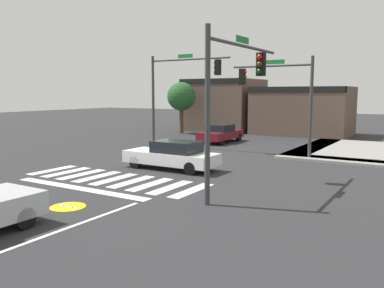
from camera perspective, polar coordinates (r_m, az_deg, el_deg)
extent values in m
plane|color=#2B2B2D|center=(21.46, -2.80, -2.80)|extent=(120.00, 120.00, 0.00)
cube|color=silver|center=(20.83, -19.03, -3.48)|extent=(0.53, 2.68, 0.01)
cube|color=silver|center=(20.09, -17.22, -3.79)|extent=(0.53, 2.68, 0.01)
cube|color=silver|center=(19.36, -15.27, -4.13)|extent=(0.53, 2.68, 0.01)
cube|color=silver|center=(18.67, -13.18, -4.49)|extent=(0.53, 2.68, 0.01)
cube|color=silver|center=(17.99, -10.92, -4.86)|extent=(0.53, 2.68, 0.01)
cube|color=silver|center=(17.35, -8.49, -5.26)|extent=(0.53, 2.68, 0.01)
cube|color=silver|center=(16.75, -5.87, -5.67)|extent=(0.53, 2.68, 0.01)
cube|color=silver|center=(16.18, -3.06, -6.10)|extent=(0.53, 2.68, 0.01)
cube|color=silver|center=(15.65, -0.05, -6.55)|extent=(0.53, 2.68, 0.01)
cube|color=white|center=(16.61, -15.60, -6.01)|extent=(6.80, 0.50, 0.01)
cube|color=white|center=(14.81, -24.19, -8.00)|extent=(0.16, 2.00, 0.01)
cylinder|color=yellow|center=(14.11, -17.06, -8.42)|extent=(1.17, 1.17, 0.01)
cylinder|color=white|center=(14.30, -17.77, -8.22)|extent=(0.19, 0.19, 0.00)
cylinder|color=white|center=(13.92, -16.34, -8.59)|extent=(0.19, 0.19, 0.00)
cube|color=white|center=(14.11, -17.06, -8.40)|extent=(0.53, 0.05, 0.00)
cube|color=gray|center=(23.13, 23.85, -2.49)|extent=(10.00, 1.60, 0.15)
cube|color=gray|center=(28.60, 16.81, -0.43)|extent=(1.60, 10.00, 0.15)
cube|color=gray|center=(27.85, 25.19, -1.01)|extent=(10.00, 10.00, 0.15)
cube|color=brown|center=(41.10, 4.60, 5.52)|extent=(6.64, 6.36, 5.05)
cube|color=black|center=(38.47, 2.59, 8.81)|extent=(6.64, 0.50, 0.50)
cube|color=brown|center=(37.72, 15.30, 4.53)|extent=(8.23, 5.47, 4.25)
cube|color=black|center=(35.27, 14.24, 7.44)|extent=(8.23, 0.50, 0.50)
cylinder|color=#383A3D|center=(28.08, -5.48, 5.89)|extent=(0.18, 0.18, 6.19)
cylinder|color=#383A3D|center=(26.51, -0.40, 11.83)|extent=(5.83, 0.12, 0.12)
cube|color=black|center=(25.43, 3.66, 10.71)|extent=(0.32, 0.32, 0.95)
sphere|color=red|center=(25.53, 3.33, 11.36)|extent=(0.22, 0.22, 0.22)
sphere|color=#4C330C|center=(25.51, 3.32, 10.70)|extent=(0.22, 0.22, 0.22)
sphere|color=#0C3814|center=(25.50, 3.32, 10.04)|extent=(0.22, 0.22, 0.22)
cube|color=#197233|center=(26.69, -0.95, 12.27)|extent=(1.10, 0.03, 0.24)
cylinder|color=#383A3D|center=(13.24, 2.19, 3.86)|extent=(0.18, 0.18, 5.91)
cylinder|color=#383A3D|center=(15.95, 7.56, 13.44)|extent=(0.12, 5.88, 0.12)
cube|color=black|center=(17.34, 9.69, 10.99)|extent=(0.32, 0.32, 0.95)
sphere|color=red|center=(17.21, 9.49, 12.01)|extent=(0.22, 0.22, 0.22)
sphere|color=#4C330C|center=(17.18, 9.47, 11.03)|extent=(0.22, 0.22, 0.22)
sphere|color=#0C3814|center=(17.17, 9.45, 10.04)|extent=(0.22, 0.22, 0.22)
cube|color=#197233|center=(15.71, 7.12, 14.35)|extent=(0.03, 1.10, 0.24)
cylinder|color=#383A3D|center=(23.36, 16.38, 4.81)|extent=(0.18, 0.18, 5.73)
cylinder|color=#383A3D|center=(24.12, 11.08, 10.72)|extent=(4.72, 0.12, 0.12)
cube|color=black|center=(24.78, 7.09, 9.37)|extent=(0.32, 0.32, 0.95)
sphere|color=red|center=(24.72, 7.47, 10.06)|extent=(0.22, 0.22, 0.22)
sphere|color=#4C330C|center=(24.71, 7.45, 9.37)|extent=(0.22, 0.22, 0.22)
sphere|color=#0C3814|center=(24.70, 7.44, 8.69)|extent=(0.22, 0.22, 0.22)
cube|color=#197233|center=(24.05, 11.63, 11.25)|extent=(1.10, 0.03, 0.24)
cylinder|color=black|center=(12.21, -22.50, -9.62)|extent=(0.22, 0.61, 0.61)
cube|color=maroon|center=(30.66, 4.06, 1.31)|extent=(1.82, 4.38, 0.57)
cube|color=black|center=(30.50, 3.96, 2.29)|extent=(1.60, 1.95, 0.51)
cylinder|color=black|center=(29.01, 4.11, 0.48)|extent=(0.22, 0.67, 0.67)
cylinder|color=black|center=(29.78, 1.37, 0.67)|extent=(0.22, 0.67, 0.67)
cylinder|color=black|center=(31.67, 6.59, 1.02)|extent=(0.22, 0.67, 0.67)
cylinder|color=black|center=(32.37, 4.02, 1.18)|extent=(0.22, 0.67, 0.67)
cube|color=white|center=(19.92, -3.01, -1.94)|extent=(4.74, 1.74, 0.58)
cube|color=black|center=(19.64, -2.19, -0.38)|extent=(2.16, 1.53, 0.56)
cylinder|color=black|center=(20.32, -7.97, -2.56)|extent=(0.61, 0.22, 0.61)
cylinder|color=black|center=(21.50, -5.41, -1.99)|extent=(0.61, 0.22, 0.61)
cylinder|color=black|center=(18.47, -0.21, -3.47)|extent=(0.61, 0.22, 0.61)
cylinder|color=black|center=(19.75, 2.10, -2.77)|extent=(0.61, 0.22, 0.61)
cylinder|color=#4C3823|center=(37.57, -1.50, 3.66)|extent=(0.36, 0.36, 2.80)
sphere|color=#235628|center=(37.50, -1.51, 6.71)|extent=(2.62, 2.62, 2.62)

